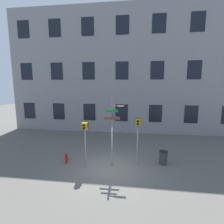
{
  "coord_description": "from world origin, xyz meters",
  "views": [
    {
      "loc": [
        1.43,
        -9.82,
        5.14
      ],
      "look_at": [
        0.04,
        0.33,
        3.45
      ],
      "focal_mm": 28.0,
      "sensor_mm": 36.0,
      "label": 1
    }
  ],
  "objects": [
    {
      "name": "trash_bin",
      "position": [
        3.26,
        1.09,
        0.44
      ],
      "size": [
        0.54,
        0.54,
        0.87
      ],
      "color": "#333338",
      "rests_on": "ground_plane"
    },
    {
      "name": "street_sign_pole",
      "position": [
        0.1,
        0.32,
        2.5
      ],
      "size": [
        1.29,
        0.81,
        4.19
      ],
      "color": "slate",
      "rests_on": "ground_plane"
    },
    {
      "name": "pedestrian_signal_right",
      "position": [
        1.59,
        0.79,
        2.37
      ],
      "size": [
        0.38,
        0.4,
        3.02
      ],
      "color": "slate",
      "rests_on": "ground_plane"
    },
    {
      "name": "building_facade",
      "position": [
        -0.0,
        8.27,
        6.4
      ],
      "size": [
        24.0,
        0.63,
        12.79
      ],
      "color": "gray",
      "rests_on": "ground_plane"
    },
    {
      "name": "pedestrian_signal_left",
      "position": [
        -1.56,
        0.01,
        2.23
      ],
      "size": [
        0.37,
        0.4,
        2.85
      ],
      "color": "slate",
      "rests_on": "ground_plane"
    },
    {
      "name": "fire_hydrant",
      "position": [
        -2.96,
        0.37,
        0.32
      ],
      "size": [
        0.35,
        0.19,
        0.65
      ],
      "color": "red",
      "rests_on": "ground_plane"
    },
    {
      "name": "ground_plane",
      "position": [
        0.0,
        0.0,
        0.0
      ],
      "size": [
        60.0,
        60.0,
        0.0
      ],
      "primitive_type": "plane",
      "color": "#595651"
    }
  ]
}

